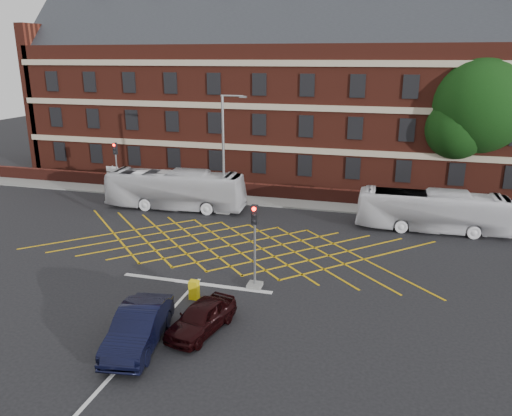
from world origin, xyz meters
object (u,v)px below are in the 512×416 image
(bus_right, at_px, (432,211))
(deciduous_tree, at_px, (477,112))
(bus_left, at_px, (175,190))
(traffic_light_near, at_px, (255,254))
(traffic_light_far, at_px, (117,173))
(car_navy, at_px, (138,327))
(utility_cabinet, at_px, (194,290))
(street_lamp, at_px, (225,174))
(direction_signs, at_px, (113,175))
(car_maroon, at_px, (201,317))

(bus_right, xyz_separation_m, deciduous_tree, (3.27, 9.03, 5.56))
(bus_left, relative_size, deciduous_tree, 0.94)
(bus_left, height_order, traffic_light_near, traffic_light_near)
(bus_left, xyz_separation_m, traffic_light_far, (-6.43, 2.63, 0.30))
(bus_left, height_order, car_navy, bus_left)
(traffic_light_far, bearing_deg, utility_cabinet, -49.92)
(deciduous_tree, bearing_deg, utility_cabinet, -123.10)
(traffic_light_far, xyz_separation_m, street_lamp, (10.35, -2.58, 1.12))
(traffic_light_near, distance_m, direction_signs, 22.19)
(car_maroon, height_order, direction_signs, direction_signs)
(direction_signs, bearing_deg, car_maroon, -50.82)
(bus_right, height_order, street_lamp, street_lamp)
(car_maroon, bearing_deg, traffic_light_near, 90.34)
(traffic_light_far, bearing_deg, car_navy, -57.59)
(street_lamp, distance_m, direction_signs, 11.76)
(traffic_light_near, distance_m, street_lamp, 12.68)
(car_maroon, bearing_deg, street_lamp, 118.37)
(deciduous_tree, bearing_deg, traffic_light_far, -167.19)
(deciduous_tree, relative_size, direction_signs, 5.08)
(direction_signs, height_order, utility_cabinet, direction_signs)
(car_navy, height_order, deciduous_tree, deciduous_tree)
(deciduous_tree, bearing_deg, street_lamp, -153.07)
(car_navy, bearing_deg, traffic_light_near, 54.51)
(bus_right, distance_m, direction_signs, 25.73)
(car_maroon, distance_m, utility_cabinet, 2.98)
(car_maroon, xyz_separation_m, traffic_light_near, (1.01, 4.59, 1.12))
(direction_signs, bearing_deg, bus_right, -7.47)
(deciduous_tree, xyz_separation_m, traffic_light_near, (-12.10, -20.31, -5.14))
(bus_right, relative_size, traffic_light_far, 2.26)
(bus_left, height_order, car_maroon, bus_left)
(bus_left, bearing_deg, deciduous_tree, -70.86)
(deciduous_tree, height_order, utility_cabinet, deciduous_tree)
(car_maroon, xyz_separation_m, traffic_light_far, (-14.82, 18.55, 1.12))
(direction_signs, bearing_deg, traffic_light_near, -41.27)
(deciduous_tree, distance_m, street_lamp, 20.13)
(bus_left, relative_size, bus_right, 1.09)
(street_lamp, height_order, utility_cabinet, street_lamp)
(bus_right, height_order, deciduous_tree, deciduous_tree)
(deciduous_tree, distance_m, direction_signs, 29.85)
(bus_right, relative_size, car_maroon, 2.55)
(bus_right, distance_m, utility_cabinet, 17.42)
(bus_left, bearing_deg, traffic_light_far, 64.28)
(traffic_light_near, relative_size, direction_signs, 1.94)
(bus_right, bearing_deg, deciduous_tree, -21.05)
(car_navy, xyz_separation_m, traffic_light_far, (-12.81, 20.18, 0.99))
(car_maroon, bearing_deg, deciduous_tree, 74.96)
(car_maroon, bearing_deg, direction_signs, 141.91)
(street_lamp, height_order, direction_signs, street_lamp)
(bus_left, distance_m, direction_signs, 7.99)
(traffic_light_near, xyz_separation_m, street_lamp, (-5.48, 11.38, 1.12))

